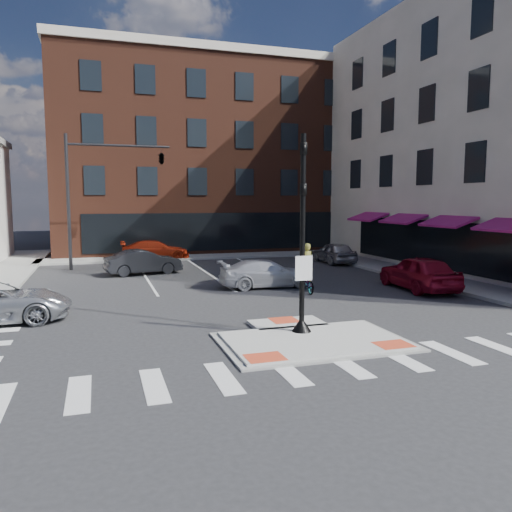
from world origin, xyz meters
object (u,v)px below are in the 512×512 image
object	(u,v)px
red_sedan	(419,273)
bg_car_silver	(334,253)
bg_car_dark	(143,262)
bg_car_red	(155,250)
cyclist	(306,276)
white_pickup	(266,273)

from	to	relation	value
red_sedan	bg_car_silver	size ratio (longest dim) A/B	1.15
bg_car_dark	bg_car_red	distance (m)	6.74
red_sedan	bg_car_dark	size ratio (longest dim) A/B	1.13
red_sedan	cyclist	distance (m)	5.32
white_pickup	bg_car_dark	size ratio (longest dim) A/B	1.08
red_sedan	bg_car_red	size ratio (longest dim) A/B	1.01
white_pickup	cyclist	size ratio (longest dim) A/B	2.04
bg_car_dark	bg_car_red	xyz separation A→B (m)	(1.39, 6.59, -0.01)
red_sedan	white_pickup	size ratio (longest dim) A/B	1.05
bg_car_silver	cyclist	distance (m)	10.87
red_sedan	bg_car_silver	distance (m)	10.13
bg_car_red	bg_car_dark	bearing A→B (deg)	169.79
bg_car_red	cyclist	size ratio (longest dim) A/B	2.11
bg_car_dark	bg_car_silver	size ratio (longest dim) A/B	1.01
bg_car_red	white_pickup	bearing A→B (deg)	-161.42
bg_car_silver	cyclist	bearing A→B (deg)	58.52
bg_car_dark	cyclist	xyz separation A→B (m)	(6.51, -7.91, 0.06)
red_sedan	cyclist	world-z (taller)	cyclist
bg_car_red	cyclist	bearing A→B (deg)	-158.84
white_pickup	bg_car_silver	size ratio (longest dim) A/B	1.10
white_pickup	red_sedan	bearing A→B (deg)	-112.01
white_pickup	cyclist	world-z (taller)	cyclist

